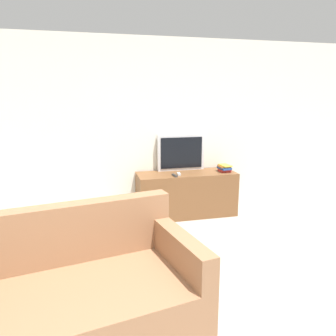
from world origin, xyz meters
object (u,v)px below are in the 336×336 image
at_px(television, 181,152).
at_px(remote_secondary, 175,175).
at_px(couch, 52,306).
at_px(tv_stand, 186,194).
at_px(book_stack, 225,168).
at_px(remote_on_stand, 179,174).

bearing_deg(television, remote_secondary, -117.72).
bearing_deg(couch, tv_stand, 42.53).
bearing_deg(remote_secondary, tv_stand, 35.59).
height_order(tv_stand, remote_secondary, remote_secondary).
relative_size(television, book_stack, 3.21).
bearing_deg(tv_stand, remote_secondary, -144.41).
xyz_separation_m(tv_stand, television, (-0.03, 0.22, 0.60)).
bearing_deg(remote_on_stand, book_stack, 1.73).
bearing_deg(couch, remote_on_stand, 43.91).
bearing_deg(tv_stand, book_stack, -6.19).
bearing_deg(television, tv_stand, -82.20).
distance_m(remote_on_stand, remote_secondary, 0.12).
distance_m(book_stack, remote_secondary, 0.81).
relative_size(television, remote_secondary, 4.68).
xyz_separation_m(remote_on_stand, remote_secondary, (-0.09, -0.08, 0.00)).
xyz_separation_m(couch, remote_secondary, (1.48, 2.14, 0.37)).
distance_m(tv_stand, remote_secondary, 0.44).
height_order(tv_stand, book_stack, book_stack).
height_order(tv_stand, couch, couch).
bearing_deg(book_stack, television, 155.32).
height_order(remote_on_stand, remote_secondary, same).
height_order(couch, book_stack, couch).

